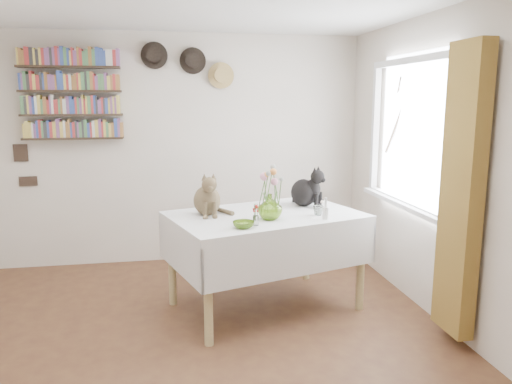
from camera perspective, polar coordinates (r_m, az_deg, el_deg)
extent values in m
cube|color=brown|center=(3.77, -6.85, -18.44)|extent=(4.04, 4.54, 0.04)
cube|color=silver|center=(5.59, -8.59, 4.81)|extent=(4.04, 0.04, 2.54)
cube|color=silver|center=(1.17, -1.03, -17.66)|extent=(4.04, 0.04, 2.54)
cube|color=silver|center=(3.99, 23.06, 1.77)|extent=(0.04, 4.54, 2.54)
cube|color=white|center=(4.62, 17.34, 6.37)|extent=(0.01, 1.40, 1.20)
cube|color=white|center=(4.62, 17.78, 14.17)|extent=(0.06, 1.52, 0.06)
cube|color=white|center=(4.71, 16.91, -1.29)|extent=(0.06, 1.52, 0.06)
cube|color=white|center=(3.99, 22.17, 5.47)|extent=(0.06, 0.06, 1.20)
cube|color=white|center=(5.28, 13.67, 7.02)|extent=(0.06, 0.06, 1.20)
cube|color=white|center=(4.69, 16.59, -1.31)|extent=(0.12, 1.50, 0.04)
cube|color=brown|center=(3.84, 22.43, -0.01)|extent=(0.12, 0.38, 2.10)
cube|color=white|center=(4.26, 1.08, -2.94)|extent=(1.79, 1.42, 0.07)
cylinder|color=tan|center=(3.74, -5.48, -11.73)|extent=(0.07, 0.07, 0.77)
cylinder|color=tan|center=(4.42, 11.88, -8.34)|extent=(0.07, 0.07, 0.77)
cylinder|color=tan|center=(4.49, -9.57, -7.96)|extent=(0.07, 0.07, 0.77)
cylinder|color=tan|center=(5.07, 5.81, -5.68)|extent=(0.07, 0.07, 0.77)
imported|color=#A3CE49|center=(4.04, 1.60, -1.69)|extent=(0.27, 0.27, 0.21)
imported|color=#A3CE49|center=(3.78, -1.44, -3.77)|extent=(0.17, 0.17, 0.05)
imported|color=white|center=(4.22, 7.12, -2.11)|extent=(0.12, 0.12, 0.08)
cylinder|color=white|center=(4.09, 7.95, -2.43)|extent=(0.05, 0.05, 0.10)
cylinder|color=white|center=(4.07, 7.98, -1.21)|extent=(0.02, 0.02, 0.08)
cylinder|color=white|center=(3.86, -0.03, -3.28)|extent=(0.05, 0.05, 0.08)
cone|color=white|center=(4.41, 7.57, -1.67)|extent=(0.05, 0.05, 0.07)
sphere|color=beige|center=(4.40, 7.58, -1.13)|extent=(0.03, 0.03, 0.03)
cylinder|color=#4C7233|center=(4.02, 1.16, -0.35)|extent=(0.01, 0.01, 0.30)
sphere|color=pink|center=(4.00, 1.17, 1.77)|extent=(0.07, 0.07, 0.07)
cylinder|color=#4C7233|center=(4.01, 2.23, -0.67)|extent=(0.01, 0.01, 0.26)
sphere|color=pink|center=(3.99, 2.24, 1.16)|extent=(0.06, 0.06, 0.06)
cylinder|color=#4C7233|center=(4.06, 2.35, 0.03)|extent=(0.01, 0.01, 0.34)
sphere|color=#F8943D|center=(4.03, 2.37, 2.40)|extent=(0.06, 0.06, 0.06)
cylinder|color=#4C7233|center=(4.04, 0.66, -0.21)|extent=(0.01, 0.01, 0.31)
sphere|color=#F8943D|center=(4.02, 0.67, 1.96)|extent=(0.05, 0.05, 0.05)
cylinder|color=#4C7233|center=(4.06, 1.47, 0.26)|extent=(0.01, 0.01, 0.37)
sphere|color=#999E93|center=(4.03, 1.48, 2.85)|extent=(0.04, 0.04, 0.04)
cylinder|color=#4C7233|center=(3.98, 1.00, -0.25)|extent=(0.01, 0.01, 0.33)
sphere|color=#999E93|center=(3.95, 1.00, 2.10)|extent=(0.04, 0.04, 0.04)
cylinder|color=#4C7233|center=(4.00, 2.71, -0.50)|extent=(0.01, 0.01, 0.29)
sphere|color=#999E93|center=(3.97, 2.73, 1.55)|extent=(0.04, 0.04, 0.04)
cube|color=#312418|center=(5.54, -20.09, 5.80)|extent=(1.00, 0.16, 0.02)
cube|color=#312418|center=(5.53, -20.25, 8.28)|extent=(1.00, 0.16, 0.02)
cube|color=#312418|center=(5.53, -20.41, 10.76)|extent=(1.00, 0.16, 0.02)
cube|color=#312418|center=(5.54, -20.58, 13.23)|extent=(1.00, 0.16, 0.02)
cylinder|color=black|center=(5.52, -11.55, 15.05)|extent=(0.28, 0.02, 0.28)
cylinder|color=black|center=(5.48, -11.56, 15.08)|extent=(0.16, 0.08, 0.16)
cylinder|color=black|center=(5.52, -7.24, 14.65)|extent=(0.28, 0.02, 0.28)
cylinder|color=black|center=(5.48, -7.22, 14.68)|extent=(0.16, 0.08, 0.16)
cylinder|color=tan|center=(5.54, -4.03, 13.14)|extent=(0.28, 0.02, 0.28)
cylinder|color=tan|center=(5.50, -3.98, 13.16)|extent=(0.16, 0.08, 0.16)
cube|color=#38281E|center=(5.74, -25.30, 4.07)|extent=(0.14, 0.02, 0.18)
cube|color=#38281E|center=(5.77, -24.59, 1.13)|extent=(0.18, 0.02, 0.10)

